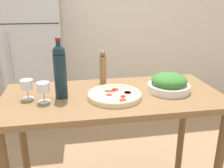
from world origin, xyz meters
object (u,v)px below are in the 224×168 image
(wine_glass_far, at_px, (27,85))
(homemade_pizza, at_px, (115,95))
(pepper_mill, at_px, (103,69))
(wine_glass_near, at_px, (43,88))
(salad_bowl, at_px, (169,83))
(wine_bottle, at_px, (60,71))
(refrigerator, at_px, (35,54))

(wine_glass_far, xyz_separation_m, homemade_pizza, (0.54, -0.08, -0.07))
(pepper_mill, distance_m, homemade_pizza, 0.27)
(wine_glass_near, bearing_deg, salad_bowl, 3.01)
(pepper_mill, height_order, salad_bowl, pepper_mill)
(wine_bottle, bearing_deg, refrigerator, 102.18)
(pepper_mill, distance_m, salad_bowl, 0.47)
(wine_bottle, xyz_separation_m, homemade_pizza, (0.33, -0.06, -0.16))
(refrigerator, height_order, salad_bowl, refrigerator)
(wine_glass_near, distance_m, wine_glass_far, 0.12)
(homemade_pizza, bearing_deg, pepper_mill, 98.97)
(wine_bottle, bearing_deg, wine_glass_far, 176.67)
(salad_bowl, bearing_deg, homemade_pizza, -172.38)
(wine_glass_far, bearing_deg, salad_bowl, -1.60)
(wine_bottle, xyz_separation_m, wine_glass_far, (-0.21, 0.01, -0.09))
(wine_glass_far, relative_size, homemade_pizza, 0.37)
(wine_glass_near, xyz_separation_m, pepper_mill, (0.39, 0.24, 0.03))
(wine_glass_near, height_order, salad_bowl, same)
(pepper_mill, bearing_deg, refrigerator, 114.25)
(refrigerator, distance_m, wine_bottle, 1.64)
(wine_glass_near, height_order, pepper_mill, pepper_mill)
(wine_glass_near, bearing_deg, wine_bottle, 28.50)
(pepper_mill, bearing_deg, wine_glass_near, -148.68)
(homemade_pizza, bearing_deg, wine_glass_near, 178.96)
(refrigerator, height_order, homemade_pizza, refrigerator)
(refrigerator, height_order, pepper_mill, refrigerator)
(refrigerator, xyz_separation_m, salad_bowl, (1.05, -1.60, 0.11))
(wine_glass_near, distance_m, homemade_pizza, 0.44)
(refrigerator, distance_m, pepper_mill, 1.55)
(refrigerator, relative_size, salad_bowl, 6.32)
(wine_glass_far, distance_m, homemade_pizza, 0.55)
(wine_glass_far, relative_size, pepper_mill, 0.50)
(pepper_mill, bearing_deg, homemade_pizza, -81.03)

